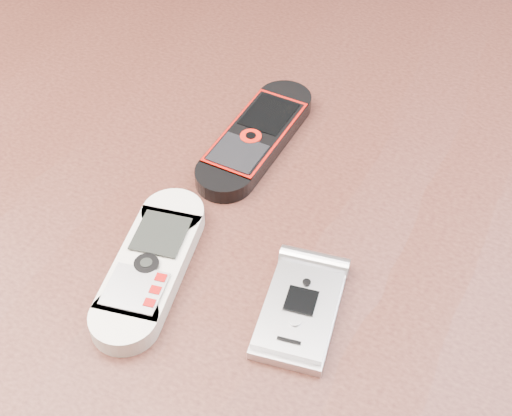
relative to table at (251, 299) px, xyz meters
The scene contains 4 objects.
table is the anchor object (origin of this frame).
nokia_white 0.14m from the table, 115.92° to the right, with size 0.05×0.14×0.02m, color silver.
nokia_black_red 0.14m from the table, 112.29° to the left, with size 0.05×0.15×0.02m, color black.
motorola_razr 0.15m from the table, 44.37° to the right, with size 0.05×0.09×0.01m, color silver.
Camera 1 is at (0.16, -0.32, 1.14)m, focal length 50.00 mm.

